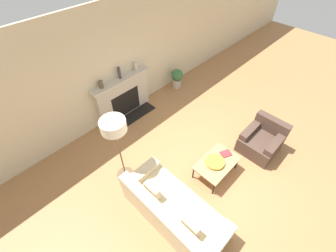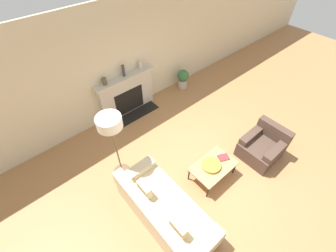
{
  "view_description": "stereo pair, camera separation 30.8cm",
  "coord_description": "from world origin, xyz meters",
  "px_view_note": "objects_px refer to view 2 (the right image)",
  "views": [
    {
      "loc": [
        -2.62,
        -1.21,
        4.33
      ],
      "look_at": [
        0.04,
        1.39,
        0.45
      ],
      "focal_mm": 24.0,
      "sensor_mm": 36.0,
      "label": 1
    },
    {
      "loc": [
        -2.4,
        -1.42,
        4.33
      ],
      "look_at": [
        0.04,
        1.39,
        0.45
      ],
      "focal_mm": 24.0,
      "sensor_mm": 36.0,
      "label": 2
    }
  ],
  "objects_px": {
    "couch": "(164,211)",
    "coffee_table": "(213,167)",
    "mantel_vase_center_right": "(140,65)",
    "armchair_near": "(263,146)",
    "floor_lamp": "(111,128)",
    "fireplace": "(127,95)",
    "book": "(224,157)",
    "potted_plant": "(183,78)",
    "mantel_vase_left": "(104,81)",
    "mantel_vase_center_left": "(123,71)",
    "bowl": "(211,165)"
  },
  "relations": [
    {
      "from": "coffee_table",
      "to": "potted_plant",
      "type": "xyz_separation_m",
      "value": [
        1.76,
        2.77,
        -0.01
      ]
    },
    {
      "from": "floor_lamp",
      "to": "potted_plant",
      "type": "bearing_deg",
      "value": 23.71
    },
    {
      "from": "mantel_vase_center_right",
      "to": "floor_lamp",
      "type": "bearing_deg",
      "value": -138.31
    },
    {
      "from": "fireplace",
      "to": "couch",
      "type": "distance_m",
      "value": 3.25
    },
    {
      "from": "book",
      "to": "mantel_vase_center_right",
      "type": "relative_size",
      "value": 1.27
    },
    {
      "from": "armchair_near",
      "to": "potted_plant",
      "type": "xyz_separation_m",
      "value": [
        0.43,
        3.12,
        0.07
      ]
    },
    {
      "from": "armchair_near",
      "to": "mantel_vase_center_left",
      "type": "bearing_deg",
      "value": -156.48
    },
    {
      "from": "armchair_near",
      "to": "bowl",
      "type": "relative_size",
      "value": 2.21
    },
    {
      "from": "mantel_vase_center_left",
      "to": "potted_plant",
      "type": "relative_size",
      "value": 0.48
    },
    {
      "from": "fireplace",
      "to": "mantel_vase_center_right",
      "type": "bearing_deg",
      "value": 1.57
    },
    {
      "from": "coffee_table",
      "to": "bowl",
      "type": "distance_m",
      "value": 0.08
    },
    {
      "from": "book",
      "to": "potted_plant",
      "type": "height_order",
      "value": "potted_plant"
    },
    {
      "from": "armchair_near",
      "to": "book",
      "type": "relative_size",
      "value": 3.22
    },
    {
      "from": "fireplace",
      "to": "coffee_table",
      "type": "bearing_deg",
      "value": -87.42
    },
    {
      "from": "couch",
      "to": "armchair_near",
      "type": "relative_size",
      "value": 2.29
    },
    {
      "from": "bowl",
      "to": "book",
      "type": "bearing_deg",
      "value": -5.48
    },
    {
      "from": "floor_lamp",
      "to": "mantel_vase_center_left",
      "type": "bearing_deg",
      "value": 51.12
    },
    {
      "from": "fireplace",
      "to": "couch",
      "type": "bearing_deg",
      "value": -112.41
    },
    {
      "from": "mantel_vase_center_left",
      "to": "coffee_table",
      "type": "bearing_deg",
      "value": -87.73
    },
    {
      "from": "armchair_near",
      "to": "mantel_vase_center_left",
      "type": "height_order",
      "value": "mantel_vase_center_left"
    },
    {
      "from": "armchair_near",
      "to": "coffee_table",
      "type": "bearing_deg",
      "value": -104.83
    },
    {
      "from": "couch",
      "to": "coffee_table",
      "type": "xyz_separation_m",
      "value": [
        1.37,
        0.03,
        0.07
      ]
    },
    {
      "from": "book",
      "to": "floor_lamp",
      "type": "xyz_separation_m",
      "value": [
        -1.73,
        1.38,
        1.02
      ]
    },
    {
      "from": "armchair_near",
      "to": "coffee_table",
      "type": "height_order",
      "value": "armchair_near"
    },
    {
      "from": "mantel_vase_center_left",
      "to": "potted_plant",
      "type": "bearing_deg",
      "value": -6.46
    },
    {
      "from": "floor_lamp",
      "to": "potted_plant",
      "type": "distance_m",
      "value": 3.63
    },
    {
      "from": "coffee_table",
      "to": "mantel_vase_center_right",
      "type": "height_order",
      "value": "mantel_vase_center_right"
    },
    {
      "from": "couch",
      "to": "mantel_vase_center_right",
      "type": "distance_m",
      "value": 3.62
    },
    {
      "from": "coffee_table",
      "to": "book",
      "type": "distance_m",
      "value": 0.32
    },
    {
      "from": "mantel_vase_center_left",
      "to": "potted_plant",
      "type": "height_order",
      "value": "mantel_vase_center_left"
    },
    {
      "from": "mantel_vase_center_right",
      "to": "couch",
      "type": "bearing_deg",
      "value": -120.31
    },
    {
      "from": "mantel_vase_left",
      "to": "mantel_vase_center_right",
      "type": "relative_size",
      "value": 0.79
    },
    {
      "from": "couch",
      "to": "potted_plant",
      "type": "height_order",
      "value": "couch"
    },
    {
      "from": "mantel_vase_left",
      "to": "potted_plant",
      "type": "xyz_separation_m",
      "value": [
        2.42,
        -0.21,
        -0.87
      ]
    },
    {
      "from": "mantel_vase_left",
      "to": "mantel_vase_center_right",
      "type": "distance_m",
      "value": 1.05
    },
    {
      "from": "fireplace",
      "to": "coffee_table",
      "type": "relative_size",
      "value": 1.79
    },
    {
      "from": "book",
      "to": "potted_plant",
      "type": "bearing_deg",
      "value": 87.01
    },
    {
      "from": "armchair_near",
      "to": "mantel_vase_left",
      "type": "bearing_deg",
      "value": -149.1
    },
    {
      "from": "armchair_near",
      "to": "mantel_vase_left",
      "type": "xyz_separation_m",
      "value": [
        -2.0,
        3.33,
        0.94
      ]
    },
    {
      "from": "fireplace",
      "to": "potted_plant",
      "type": "height_order",
      "value": "fireplace"
    },
    {
      "from": "mantel_vase_center_left",
      "to": "potted_plant",
      "type": "xyz_separation_m",
      "value": [
        1.88,
        -0.21,
        -0.94
      ]
    },
    {
      "from": "armchair_near",
      "to": "mantel_vase_center_left",
      "type": "relative_size",
      "value": 2.96
    },
    {
      "from": "coffee_table",
      "to": "armchair_near",
      "type": "bearing_deg",
      "value": -14.83
    },
    {
      "from": "coffee_table",
      "to": "book",
      "type": "height_order",
      "value": "book"
    },
    {
      "from": "fireplace",
      "to": "mantel_vase_left",
      "type": "bearing_deg",
      "value": 178.44
    },
    {
      "from": "floor_lamp",
      "to": "mantel_vase_center_right",
      "type": "xyz_separation_m",
      "value": [
        1.81,
        1.61,
        -0.18
      ]
    },
    {
      "from": "coffee_table",
      "to": "mantel_vase_center_left",
      "type": "bearing_deg",
      "value": 92.27
    },
    {
      "from": "book",
      "to": "fireplace",
      "type": "bearing_deg",
      "value": 123.13
    },
    {
      "from": "couch",
      "to": "mantel_vase_left",
      "type": "bearing_deg",
      "value": -13.21
    },
    {
      "from": "armchair_near",
      "to": "coffee_table",
      "type": "distance_m",
      "value": 1.38
    }
  ]
}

